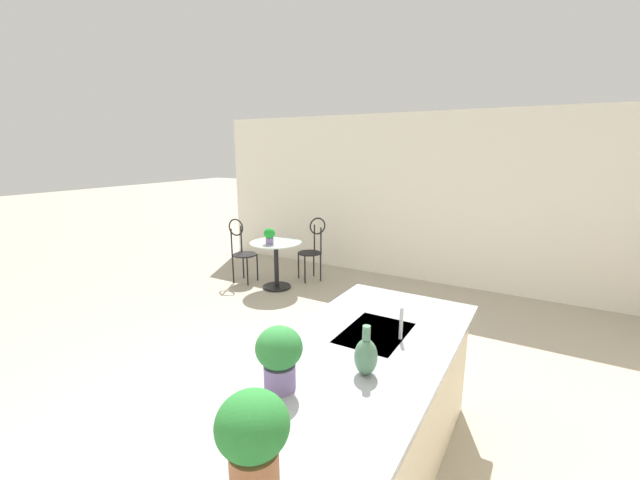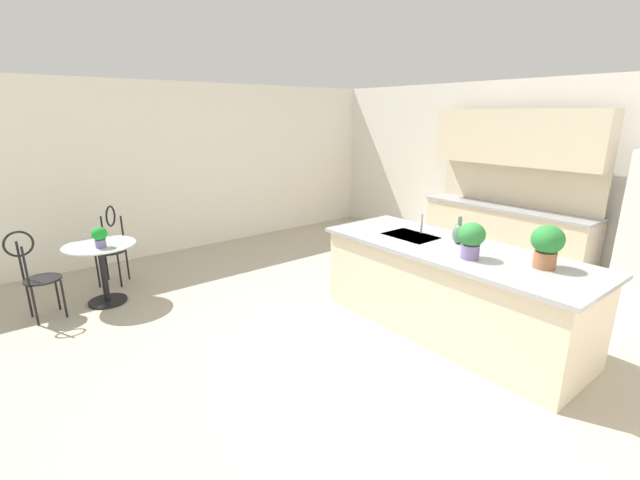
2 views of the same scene
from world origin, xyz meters
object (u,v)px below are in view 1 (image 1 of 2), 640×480
(bistro_table, at_px, (276,260))
(chair_near_window, at_px, (241,248))
(potted_plant_counter_far, at_px, (253,435))
(potted_plant_counter_near, at_px, (279,354))
(potted_plant_on_table, at_px, (269,235))
(vase_on_counter, at_px, (366,356))
(chair_by_island, at_px, (313,246))

(bistro_table, xyz_separation_m, chair_near_window, (0.03, -0.67, 0.13))
(potted_plant_counter_far, bearing_deg, potted_plant_counter_near, -152.71)
(potted_plant_on_table, xyz_separation_m, potted_plant_counter_far, (3.71, 2.76, 0.26))
(vase_on_counter, bearing_deg, potted_plant_counter_near, -43.34)
(chair_near_window, height_order, potted_plant_counter_far, potted_plant_counter_far)
(chair_near_window, relative_size, potted_plant_on_table, 4.35)
(chair_near_window, relative_size, chair_by_island, 1.00)
(bistro_table, xyz_separation_m, potted_plant_counter_far, (3.85, 2.75, 0.69))
(bistro_table, distance_m, potted_plant_on_table, 0.45)
(vase_on_counter, bearing_deg, chair_by_island, -144.79)
(chair_near_window, bearing_deg, potted_plant_on_table, 80.31)
(chair_by_island, relative_size, potted_plant_counter_near, 3.04)
(bistro_table, relative_size, potted_plant_on_table, 3.34)
(bistro_table, height_order, potted_plant_counter_near, potted_plant_counter_near)
(vase_on_counter, bearing_deg, potted_plant_counter_far, -2.96)
(chair_near_window, xyz_separation_m, potted_plant_counter_near, (3.27, 3.15, 0.54))
(bistro_table, xyz_separation_m, chair_by_island, (-0.65, 0.26, 0.13))
(chair_by_island, distance_m, vase_on_counter, 4.42)
(chair_near_window, distance_m, potted_plant_on_table, 0.74)
(potted_plant_on_table, height_order, potted_plant_counter_near, potted_plant_counter_near)
(potted_plant_counter_far, bearing_deg, vase_on_counter, 177.04)
(bistro_table, relative_size, chair_by_island, 0.77)
(potted_plant_on_table, distance_m, potted_plant_counter_near, 4.02)
(bistro_table, xyz_separation_m, potted_plant_on_table, (0.14, -0.01, 0.43))
(chair_by_island, relative_size, potted_plant_on_table, 4.35)
(chair_by_island, xyz_separation_m, potted_plant_counter_near, (3.94, 2.21, 0.54))
(chair_by_island, height_order, potted_plant_counter_far, potted_plant_counter_far)
(potted_plant_counter_near, bearing_deg, potted_plant_on_table, -141.84)
(chair_near_window, height_order, chair_by_island, same)
(potted_plant_counter_near, distance_m, potted_plant_counter_far, 0.62)
(bistro_table, distance_m, potted_plant_counter_far, 4.78)
(bistro_table, distance_m, chair_near_window, 0.69)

